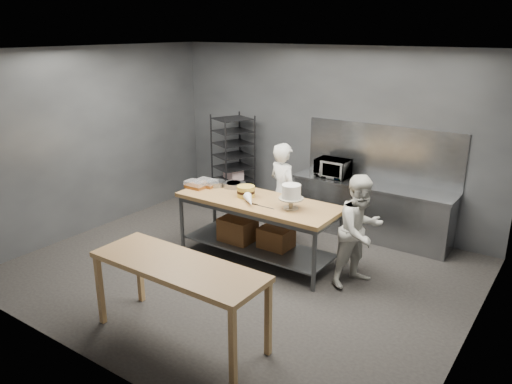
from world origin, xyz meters
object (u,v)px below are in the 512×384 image
microwave (333,168)px  frosted_cake_stand (291,193)px  speed_rack (233,162)px  layer_cake (246,191)px  work_table (256,222)px  near_counter (178,271)px  chef_right (360,231)px  chef_behind (283,193)px

microwave → frosted_cake_stand: size_ratio=1.58×
speed_rack → layer_cake: speed_rack is taller
work_table → frosted_cake_stand: bearing=-6.1°
microwave → layer_cake: bearing=-107.7°
near_counter → chef_right: (1.08, 2.27, -0.06)m
layer_cake → chef_right: bearing=4.1°
frosted_cake_stand → near_counter: bearing=-94.0°
work_table → layer_cake: size_ratio=9.17×
near_counter → microwave: microwave is taller
frosted_cake_stand → microwave: bearing=98.3°
chef_right → layer_cake: (-1.74, -0.13, 0.25)m
chef_right → layer_cake: bearing=116.9°
speed_rack → chef_right: bearing=-25.0°
speed_rack → frosted_cake_stand: (2.27, -1.69, 0.28)m
frosted_cake_stand → chef_behind: bearing=127.5°
chef_right → microwave: 2.00m
chef_right → frosted_cake_stand: (-0.94, -0.19, 0.39)m
chef_right → work_table: bearing=117.5°
layer_cake → near_counter: bearing=-72.9°
near_counter → chef_behind: (-0.48, 2.89, -0.01)m
near_counter → frosted_cake_stand: (0.15, 2.07, 0.33)m
microwave → layer_cake: size_ratio=2.07×
chef_behind → microwave: size_ratio=2.96×
chef_right → layer_cake: 1.76m
frosted_cake_stand → layer_cake: frosted_cake_stand is taller
chef_behind → frosted_cake_stand: chef_behind is taller
chef_behind → work_table: bearing=111.3°
near_counter → microwave: (-0.11, 3.84, 0.24)m
chef_behind → chef_right: (1.57, -0.62, -0.05)m
near_counter → speed_rack: 4.32m
frosted_cake_stand → layer_cake: 0.82m
chef_right → microwave: (-1.20, 1.58, 0.30)m
near_counter → frosted_cake_stand: frosted_cake_stand is taller
near_counter → speed_rack: speed_rack is taller
near_counter → speed_rack: size_ratio=1.14×
work_table → layer_cake: bearing=179.2°
speed_rack → work_table: bearing=-44.5°
speed_rack → microwave: size_ratio=3.23×
chef_behind → frosted_cake_stand: 1.09m
near_counter → frosted_cake_stand: size_ratio=5.82×
work_table → speed_rack: 2.34m
chef_behind → chef_right: bearing=178.9°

